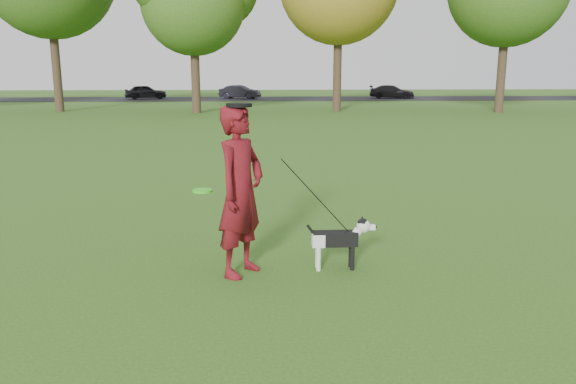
{
  "coord_description": "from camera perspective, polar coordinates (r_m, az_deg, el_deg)",
  "views": [
    {
      "loc": [
        -0.57,
        -6.26,
        2.44
      ],
      "look_at": [
        -0.21,
        0.46,
        0.95
      ],
      "focal_mm": 35.0,
      "sensor_mm": 36.0,
      "label": 1
    }
  ],
  "objects": [
    {
      "name": "man_held_items",
      "position": [
        6.68,
        2.67,
        -0.34
      ],
      "size": [
        1.88,
        0.43,
        1.6
      ],
      "color": "#3AE01C",
      "rests_on": "ground"
    },
    {
      "name": "ground",
      "position": [
        6.75,
        2.04,
        -8.73
      ],
      "size": [
        120.0,
        120.0,
        0.0
      ],
      "primitive_type": "plane",
      "color": "#285116",
      "rests_on": "ground"
    },
    {
      "name": "car_right",
      "position": [
        47.59,
        10.5,
        9.98
      ],
      "size": [
        3.91,
        2.29,
        1.06
      ],
      "primitive_type": "imported",
      "rotation": [
        0.0,
        0.0,
        1.34
      ],
      "color": "black",
      "rests_on": "road"
    },
    {
      "name": "road",
      "position": [
        46.33,
        -2.35,
        9.44
      ],
      "size": [
        120.0,
        7.0,
        0.02
      ],
      "primitive_type": "cube",
      "color": "black",
      "rests_on": "ground"
    },
    {
      "name": "dog",
      "position": [
        6.95,
        5.36,
        -4.61
      ],
      "size": [
        0.87,
        0.17,
        0.66
      ],
      "color": "black",
      "rests_on": "ground"
    },
    {
      "name": "car_mid",
      "position": [
        46.33,
        -4.9,
        10.09
      ],
      "size": [
        3.48,
        2.12,
        1.08
      ],
      "primitive_type": "imported",
      "rotation": [
        0.0,
        0.0,
        1.25
      ],
      "color": "black",
      "rests_on": "road"
    },
    {
      "name": "car_left",
      "position": [
        47.17,
        -14.27,
        9.83
      ],
      "size": [
        3.52,
        2.07,
        1.12
      ],
      "primitive_type": "imported",
      "rotation": [
        0.0,
        0.0,
        1.81
      ],
      "color": "black",
      "rests_on": "road"
    },
    {
      "name": "man",
      "position": [
        6.63,
        -4.84,
        0.07
      ],
      "size": [
        0.81,
        0.89,
        2.04
      ],
      "primitive_type": "imported",
      "rotation": [
        0.0,
        0.0,
        1.01
      ],
      "color": "#570C18",
      "rests_on": "ground"
    }
  ]
}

